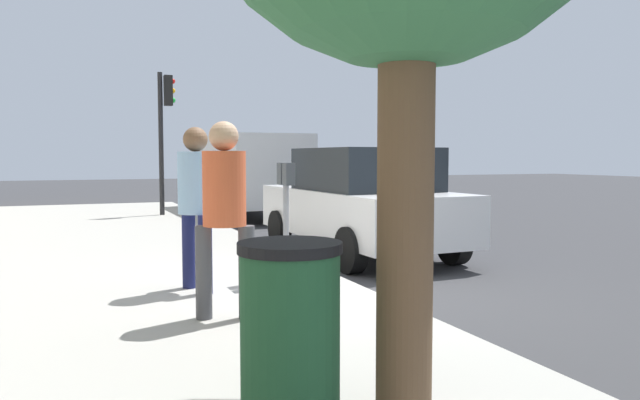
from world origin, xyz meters
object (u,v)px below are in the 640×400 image
pedestrian_bystander (224,202)px  parking_meter (286,196)px  pedestrian_at_meter (196,194)px  traffic_signal (165,119)px  parked_sedan_near (360,201)px  trash_bin (290,331)px  parked_van_far (246,171)px

pedestrian_bystander → parking_meter: bearing=-16.3°
pedestrian_at_meter → traffic_signal: size_ratio=0.50×
pedestrian_at_meter → traffic_signal: traffic_signal is taller
pedestrian_bystander → parked_sedan_near: pedestrian_bystander is taller
parked_sedan_near → traffic_signal: 7.43m
parking_meter → pedestrian_bystander: 1.75m
parking_meter → pedestrian_at_meter: bearing=96.4°
pedestrian_bystander → trash_bin: pedestrian_bystander is taller
pedestrian_at_meter → parking_meter: bearing=-9.7°
traffic_signal → parking_meter: bearing=-179.4°
parked_van_far → traffic_signal: size_ratio=1.46×
parked_sedan_near → trash_bin: size_ratio=4.42×
parked_sedan_near → pedestrian_bystander: bearing=139.5°
pedestrian_bystander → pedestrian_at_meter: bearing=21.8°
parking_meter → pedestrian_at_meter: pedestrian_at_meter is taller
pedestrian_at_meter → trash_bin: bearing=-108.5°
pedestrian_bystander → parked_van_far: (10.79, -3.14, 0.04)m
traffic_signal → trash_bin: 13.06m
pedestrian_at_meter → pedestrian_bystander: pedestrian_at_meter is taller
parking_meter → pedestrian_bystander: bearing=142.6°
parked_van_far → trash_bin: bearing=165.8°
pedestrian_bystander → traffic_signal: bearing=15.8°
pedestrian_at_meter → trash_bin: (-3.55, 0.15, -0.56)m
pedestrian_at_meter → parked_sedan_near: bearing=21.2°
parked_sedan_near → trash_bin: bearing=151.0°
pedestrian_bystander → traffic_signal: 10.71m
parking_meter → pedestrian_at_meter: size_ratio=0.78×
pedestrian_bystander → trash_bin: size_ratio=1.78×
pedestrian_at_meter → trash_bin: pedestrian_at_meter is taller
parking_meter → parked_van_far: 9.62m
parking_meter → parked_van_far: bearing=-12.4°
parked_sedan_near → parked_van_far: parked_van_far is taller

